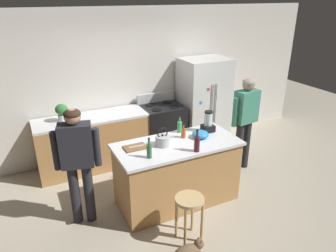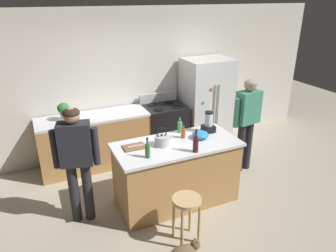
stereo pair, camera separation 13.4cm
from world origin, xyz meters
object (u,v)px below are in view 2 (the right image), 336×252
person_by_island_left (76,155)px  bottle_cooking_sauce (183,133)px  potted_plant (64,110)px  bottle_soda (180,127)px  stove_range (164,129)px  tea_kettle (162,140)px  kitchen_island (176,173)px  refrigerator (206,104)px  person_by_sink_right (247,117)px  cutting_board (134,147)px  bottle_olive_oil (148,150)px  chef_knife (136,146)px  mixing_bowl (200,135)px  bar_stool (187,208)px  cat (185,252)px  bottle_wine (196,144)px  blender_appliance (209,123)px

person_by_island_left → bottle_cooking_sauce: size_ratio=7.57×
potted_plant → bottle_soda: (1.51, -1.22, -0.08)m
stove_range → tea_kettle: bearing=-114.8°
kitchen_island → tea_kettle: (-0.21, 0.03, 0.55)m
refrigerator → person_by_sink_right: refrigerator is taller
person_by_sink_right → cutting_board: (-2.06, -0.23, -0.03)m
potted_plant → bottle_cooking_sauce: 2.05m
bottle_olive_oil → chef_knife: (-0.05, 0.33, -0.08)m
potted_plant → bottle_olive_oil: 1.93m
bottle_olive_oil → mixing_bowl: bottle_olive_oil is taller
person_by_island_left → bar_stool: size_ratio=2.63×
cat → cutting_board: cutting_board is taller
bottle_olive_oil → tea_kettle: size_ratio=1.00×
bottle_wine → cutting_board: bottle_wine is taller
cat → bottle_cooking_sauce: size_ratio=2.40×
person_by_sink_right → bottle_cooking_sauce: person_by_sink_right is taller
bar_stool → mixing_bowl: 1.15m
potted_plant → person_by_sink_right: bearing=-23.3°
bottle_wine → mixing_bowl: (0.27, 0.34, -0.06)m
bottle_soda → bottle_olive_oil: bottle_olive_oil is taller
bottle_wine → bottle_olive_oil: 0.64m
kitchen_island → potted_plant: size_ratio=5.91×
mixing_bowl → tea_kettle: 0.60m
bottle_soda → chef_knife: size_ratio=1.16×
bottle_soda → cutting_board: 0.82m
cat → tea_kettle: 1.46m
blender_appliance → cutting_board: 1.20m
person_by_island_left → bottle_wine: person_by_island_left is taller
bar_stool → potted_plant: size_ratio=2.07×
cat → potted_plant: size_ratio=1.73×
bottle_cooking_sauce → tea_kettle: 0.39m
potted_plant → bottle_soda: size_ratio=1.17×
blender_appliance → bottle_wine: blender_appliance is taller
bar_stool → tea_kettle: (0.03, 0.82, 0.55)m
bottle_soda → tea_kettle: size_ratio=0.93×
person_by_island_left → blender_appliance: size_ratio=5.06×
bar_stool → bottle_wine: bottle_wine is taller
stove_range → tea_kettle: size_ratio=4.13×
cat → mixing_bowl: (0.80, 1.10, 0.90)m
bar_stool → bottle_olive_oil: (-0.27, 0.58, 0.57)m
cutting_board → refrigerator: bearing=35.1°
potted_plant → cat: bearing=-71.2°
bottle_wine → tea_kettle: bottle_wine is taller
person_by_island_left → potted_plant: person_by_island_left is taller
bottle_olive_oil → mixing_bowl: bearing=14.1°
bottle_soda → bottle_olive_oil: (-0.72, -0.54, 0.01)m
tea_kettle → cutting_board: (-0.37, 0.09, -0.07)m
bottle_cooking_sauce → bottle_olive_oil: size_ratio=0.78×
person_by_sink_right → bottle_wine: size_ratio=5.19×
potted_plant → bottle_cooking_sauce: bearing=-43.9°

